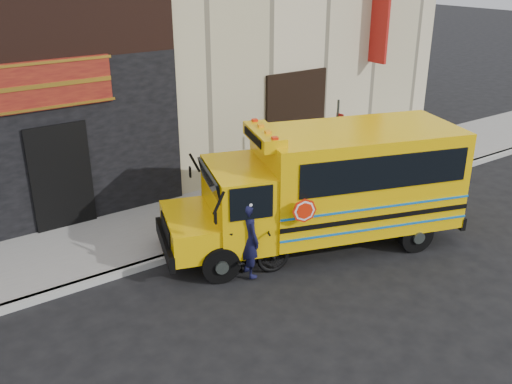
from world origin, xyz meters
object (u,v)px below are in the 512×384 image
object	(u,v)px
cyclist	(249,241)
bicycle	(248,253)
sign_pole	(337,146)
school_bus	(330,184)

from	to	relation	value
cyclist	bicycle	bearing A→B (deg)	105.89
sign_pole	cyclist	world-z (taller)	sign_pole
sign_pole	cyclist	bearing A→B (deg)	-153.82
sign_pole	bicycle	world-z (taller)	sign_pole
sign_pole	cyclist	distance (m)	4.82
sign_pole	bicycle	xyz separation A→B (m)	(-4.33, -2.11, -1.00)
school_bus	sign_pole	xyz separation A→B (m)	(1.90, 1.87, 0.06)
school_bus	bicycle	size ratio (longest dim) A/B	3.81
school_bus	sign_pole	size ratio (longest dim) A/B	2.56
bicycle	cyclist	size ratio (longest dim) A/B	1.12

